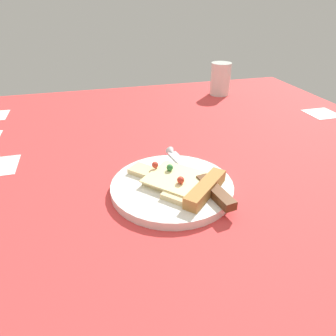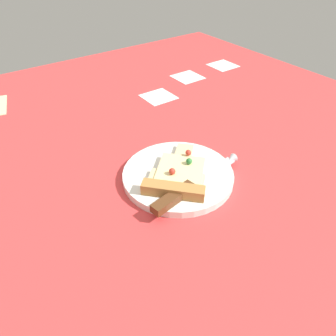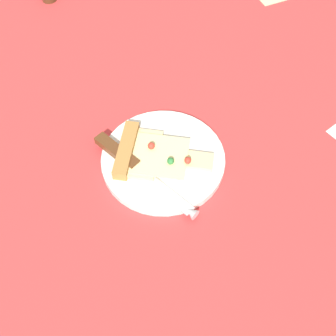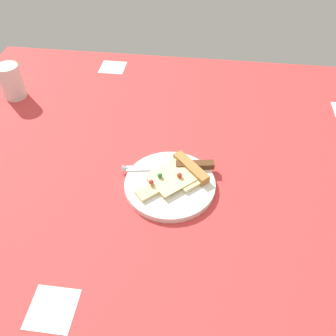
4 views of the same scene
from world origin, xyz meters
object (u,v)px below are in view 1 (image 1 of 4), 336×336
knife (202,180)px  drinking_glass (220,79)px  plate (172,186)px  pizza_slice (184,183)px

knife → drinking_glass: drinking_glass is taller
plate → pizza_slice: bearing=43.4°
knife → drinking_glass: bearing=54.2°
pizza_slice → knife: (-0.31, 3.74, -0.20)cm
pizza_slice → drinking_glass: bearing=17.8°
knife → drinking_glass: (-57.11, 28.35, 3.41)cm
plate → pizza_slice: pizza_slice is taller
plate → drinking_glass: bearing=148.6°
pizza_slice → drinking_glass: (-57.42, 32.09, 3.21)cm
pizza_slice → drinking_glass: size_ratio=1.62×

